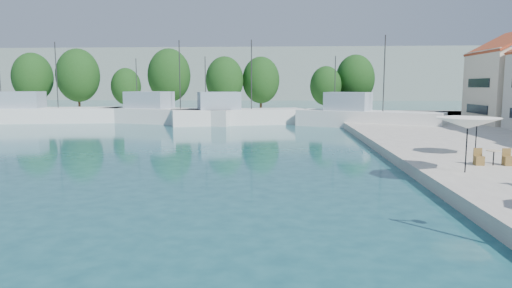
# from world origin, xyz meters

# --- Properties ---
(quay_far) EXTENTS (90.00, 16.00, 0.60)m
(quay_far) POSITION_xyz_m (-8.00, 67.00, 0.30)
(quay_far) COLOR #A59E95
(quay_far) RESTS_ON ground
(hill_west) EXTENTS (180.00, 40.00, 16.00)m
(hill_west) POSITION_xyz_m (-30.00, 160.00, 8.00)
(hill_west) COLOR gray
(hill_west) RESTS_ON ground
(hill_east) EXTENTS (140.00, 40.00, 12.00)m
(hill_east) POSITION_xyz_m (40.00, 180.00, 6.00)
(hill_east) COLOR gray
(hill_east) RESTS_ON ground
(trawler_01) EXTENTS (19.30, 8.33, 10.20)m
(trawler_01) POSITION_xyz_m (-30.60, 56.43, 1.07)
(trawler_01) COLOR white
(trawler_01) RESTS_ON ground
(trawler_02) EXTENTS (17.70, 9.02, 10.20)m
(trawler_02) POSITION_xyz_m (-14.82, 56.41, 1.07)
(trawler_02) COLOR silver
(trawler_02) RESTS_ON ground
(trawler_03) EXTENTS (15.97, 8.51, 10.20)m
(trawler_03) POSITION_xyz_m (-6.10, 55.17, 1.07)
(trawler_03) COLOR silver
(trawler_03) RESTS_ON ground
(trawler_04) EXTENTS (15.71, 10.43, 10.20)m
(trawler_04) POSITION_xyz_m (8.38, 52.42, 1.07)
(trawler_04) COLOR white
(trawler_04) RESTS_ON ground
(tree_01) EXTENTS (6.06, 6.06, 8.97)m
(tree_01) POSITION_xyz_m (-39.30, 70.99, 5.78)
(tree_01) COLOR #3F2B19
(tree_01) RESTS_ON quay_far
(tree_02) EXTENTS (6.36, 6.36, 9.41)m
(tree_02) POSITION_xyz_m (-31.26, 69.25, 6.03)
(tree_02) COLOR #3F2B19
(tree_02) RESTS_ON quay_far
(tree_03) EXTENTS (4.43, 4.43, 6.55)m
(tree_03) POSITION_xyz_m (-24.19, 69.82, 4.38)
(tree_03) COLOR #3F2B19
(tree_03) RESTS_ON quay_far
(tree_04) EXTENTS (6.36, 6.36, 9.41)m
(tree_04) POSITION_xyz_m (-17.63, 70.08, 6.03)
(tree_04) COLOR #3F2B19
(tree_04) RESTS_ON quay_far
(tree_05) EXTENTS (5.50, 5.50, 8.14)m
(tree_05) POSITION_xyz_m (-9.10, 68.62, 5.29)
(tree_05) COLOR #3F2B19
(tree_05) RESTS_ON quay_far
(tree_06) EXTENTS (5.53, 5.53, 8.19)m
(tree_06) POSITION_xyz_m (-3.89, 70.37, 5.32)
(tree_06) COLOR #3F2B19
(tree_06) RESTS_ON quay_far
(tree_07) EXTENTS (4.55, 4.55, 6.73)m
(tree_07) POSITION_xyz_m (5.58, 69.16, 4.48)
(tree_07) COLOR #3F2B19
(tree_07) RESTS_ON quay_far
(tree_08) EXTENTS (5.73, 5.73, 8.48)m
(tree_08) POSITION_xyz_m (10.06, 71.09, 5.49)
(tree_08) COLOR #3F2B19
(tree_08) RESTS_ON quay_far
(umbrella_white) EXTENTS (2.91, 2.91, 2.52)m
(umbrella_white) POSITION_xyz_m (7.91, 23.18, 2.87)
(umbrella_white) COLOR black
(umbrella_white) RESTS_ON quay_right
(umbrella_cream) EXTENTS (2.74, 2.74, 2.15)m
(umbrella_cream) POSITION_xyz_m (10.52, 28.56, 2.50)
(umbrella_cream) COLOR black
(umbrella_cream) RESTS_ON quay_right
(cafe_table_03) EXTENTS (1.82, 0.70, 0.76)m
(cafe_table_03) POSITION_xyz_m (10.04, 25.18, 0.89)
(cafe_table_03) COLOR black
(cafe_table_03) RESTS_ON quay_right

